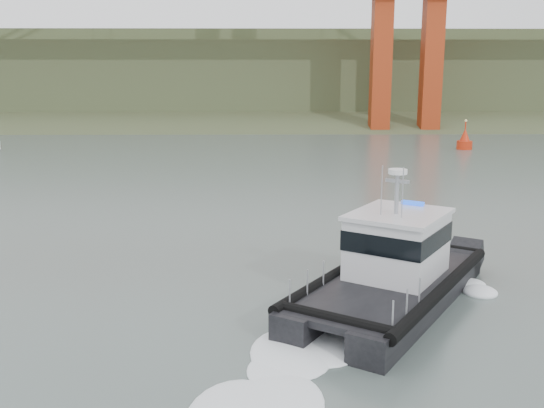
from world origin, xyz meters
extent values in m
plane|color=#52615C|center=(0.00, 0.00, 0.00)|extent=(400.00, 400.00, 0.00)
cube|color=#3D4A2A|center=(0.00, 92.00, 0.00)|extent=(500.00, 44.72, 16.25)
cube|color=#3D4A2A|center=(0.00, 120.00, 6.00)|extent=(500.00, 70.00, 18.00)
cube|color=#3D4A2A|center=(0.00, 145.00, 11.00)|extent=(500.00, 60.00, 16.00)
cube|color=black|center=(3.34, 1.07, 0.44)|extent=(7.46, 10.40, 1.26)
cube|color=black|center=(5.71, -0.48, 0.44)|extent=(7.46, 10.40, 1.26)
cube|color=black|center=(4.23, -0.14, 0.94)|extent=(8.97, 10.63, 0.26)
cube|color=silver|center=(4.81, 0.73, 2.28)|extent=(4.70, 4.88, 2.41)
cube|color=black|center=(4.81, 0.73, 2.71)|extent=(4.79, 4.97, 0.79)
cube|color=silver|center=(4.81, 0.73, 3.57)|extent=(4.99, 5.17, 0.17)
cylinder|color=#909298|center=(4.64, 0.47, 4.43)|extent=(0.17, 0.17, 1.89)
cylinder|color=white|center=(4.64, 0.47, 5.32)|extent=(0.73, 0.73, 0.19)
cylinder|color=red|center=(24.27, 51.71, 0.41)|extent=(1.87, 1.87, 1.24)
cone|color=red|center=(24.27, 51.71, 1.66)|extent=(1.45, 1.45, 1.87)
cylinder|color=red|center=(24.27, 51.71, 2.90)|extent=(0.17, 0.17, 1.04)
sphere|color=#E5D87F|center=(24.27, 51.71, 3.52)|extent=(0.31, 0.31, 0.31)
camera|label=1|loc=(-0.54, -22.52, 8.95)|focal=40.00mm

